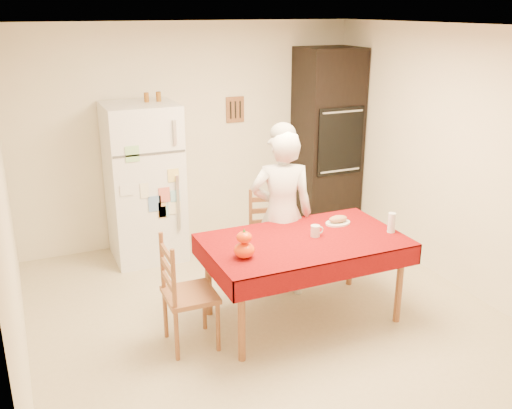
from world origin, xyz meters
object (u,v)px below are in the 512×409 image
refrigerator (144,183)px  chair_left (182,290)px  oven_cabinet (327,140)px  coffee_mug (315,231)px  bread_plate (338,223)px  seated_woman (282,214)px  dining_table (304,246)px  chair_far (270,234)px  pumpkin_lower (244,250)px  wine_glass (392,223)px

refrigerator → chair_left: size_ratio=1.79×
oven_cabinet → coffee_mug: bearing=-122.5°
coffee_mug → bread_plate: size_ratio=0.42×
seated_woman → bread_plate: bearing=160.9°
refrigerator → bread_plate: size_ratio=7.08×
refrigerator → bread_plate: bearing=-50.8°
refrigerator → chair_left: 1.94m
dining_table → chair_far: bearing=86.4°
pumpkin_lower → refrigerator: bearing=99.0°
chair_left → seated_woman: seated_woman is taller
pumpkin_lower → bread_plate: pumpkin_lower is taller
chair_far → wine_glass: (0.73, -0.95, 0.34)m
seated_woman → coffee_mug: seated_woman is taller
seated_woman → pumpkin_lower: (-0.65, -0.67, 0.02)m
chair_left → wine_glass: size_ratio=5.40×
pumpkin_lower → bread_plate: 1.12m
refrigerator → chair_far: refrigerator is taller
pumpkin_lower → wine_glass: size_ratio=0.95×
refrigerator → seated_woman: (0.98, -1.37, -0.04)m
refrigerator → bread_plate: (1.39, -1.70, -0.08)m
oven_cabinet → dining_table: (-1.34, -1.94, -0.41)m
coffee_mug → wine_glass: wine_glass is taller
coffee_mug → chair_far: bearing=94.9°
wine_glass → dining_table: bearing=168.1°
bread_plate → coffee_mug: bearing=-152.1°
bread_plate → chair_left: bearing=-172.7°
chair_left → wine_glass: (1.87, -0.16, 0.34)m
oven_cabinet → coffee_mug: (-1.23, -1.93, -0.29)m
coffee_mug → pumpkin_lower: size_ratio=0.60×
refrigerator → dining_table: (0.94, -1.89, -0.16)m
coffee_mug → bread_plate: 0.38m
dining_table → seated_woman: size_ratio=1.05×
seated_woman → coffee_mug: size_ratio=16.13×
dining_table → pumpkin_lower: size_ratio=10.13×
chair_left → bread_plate: size_ratio=3.96×
oven_cabinet → pumpkin_lower: (-1.96, -2.09, -0.28)m
chair_far → pumpkin_lower: 1.19m
oven_cabinet → bread_plate: oven_cabinet is taller
refrigerator → dining_table: bearing=-63.7°
pumpkin_lower → chair_far: bearing=54.6°
dining_table → oven_cabinet: bearing=55.3°
chair_far → chair_left: bearing=-132.0°
chair_left → coffee_mug: size_ratio=9.50×
wine_glass → chair_left: bearing=175.2°
pumpkin_lower → coffee_mug: bearing=12.3°
chair_left → refrigerator: bearing=-3.7°
seated_woman → pumpkin_lower: bearing=65.2°
pumpkin_lower → chair_left: bearing=163.8°
oven_cabinet → seated_woman: size_ratio=1.36×
dining_table → seated_woman: 0.53m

